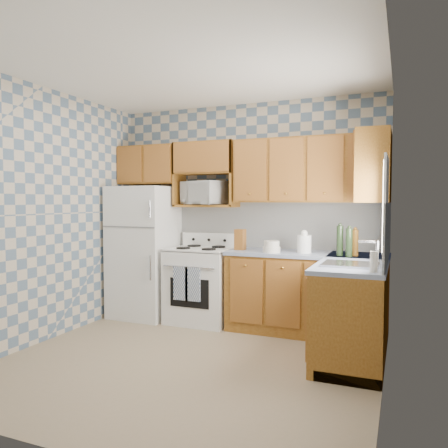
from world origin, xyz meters
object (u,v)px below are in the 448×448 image
Objects in this scene: refrigerator at (144,252)px; electric_kettle at (304,244)px; microwave at (204,193)px; stove_body at (201,286)px.

electric_kettle is (2.09, -0.02, 0.18)m from refrigerator.
microwave reaches higher than electric_kettle.
electric_kettle is (1.29, -0.05, 0.57)m from stove_body.
electric_kettle is (1.31, -0.19, -0.58)m from microwave.
refrigerator is 3.16× the size of microwave.
microwave is at bearing 99.65° from stove_body.
stove_body is 1.16m from microwave.
microwave is 2.68× the size of electric_kettle.
stove_body is at bearing 177.87° from electric_kettle.
refrigerator reaches higher than stove_body.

